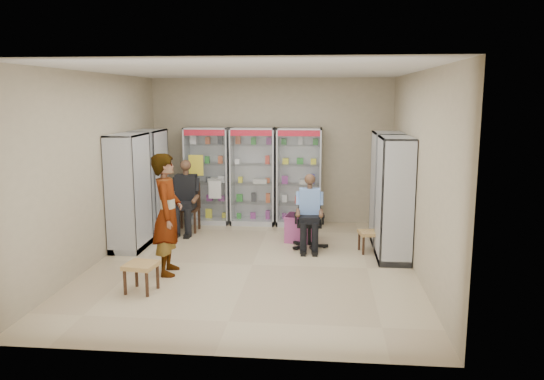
# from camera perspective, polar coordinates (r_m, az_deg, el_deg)

# --- Properties ---
(floor) EXTENTS (6.00, 6.00, 0.00)m
(floor) POSITION_cam_1_polar(r_m,az_deg,el_deg) (8.47, -2.11, -8.04)
(floor) COLOR tan
(floor) RESTS_ON ground
(room_shell) EXTENTS (5.02, 6.02, 3.01)m
(room_shell) POSITION_cam_1_polar(r_m,az_deg,el_deg) (8.08, -2.20, 5.35)
(room_shell) COLOR tan
(room_shell) RESTS_ON ground
(cabinet_back_left) EXTENTS (0.90, 0.50, 2.00)m
(cabinet_back_left) POSITION_cam_1_polar(r_m,az_deg,el_deg) (11.09, -6.94, 1.54)
(cabinet_back_left) COLOR #B3B5BA
(cabinet_back_left) RESTS_ON floor
(cabinet_back_mid) EXTENTS (0.90, 0.50, 2.00)m
(cabinet_back_mid) POSITION_cam_1_polar(r_m,az_deg,el_deg) (10.93, -2.06, 1.48)
(cabinet_back_mid) COLOR #9FA1A6
(cabinet_back_mid) RESTS_ON floor
(cabinet_back_right) EXTENTS (0.90, 0.50, 2.00)m
(cabinet_back_right) POSITION_cam_1_polar(r_m,az_deg,el_deg) (10.84, 2.92, 1.40)
(cabinet_back_right) COLOR silver
(cabinet_back_right) RESTS_ON floor
(cabinet_right_far) EXTENTS (0.90, 0.50, 2.00)m
(cabinet_right_far) POSITION_cam_1_polar(r_m,az_deg,el_deg) (9.78, 12.19, 0.24)
(cabinet_right_far) COLOR #B5B7BD
(cabinet_right_far) RESTS_ON floor
(cabinet_right_near) EXTENTS (0.90, 0.50, 2.00)m
(cabinet_right_near) POSITION_cam_1_polar(r_m,az_deg,el_deg) (8.71, 13.01, -0.99)
(cabinet_right_near) COLOR silver
(cabinet_right_near) RESTS_ON floor
(cabinet_left_far) EXTENTS (0.90, 0.50, 2.00)m
(cabinet_left_far) POSITION_cam_1_polar(r_m,az_deg,el_deg) (10.45, -13.02, 0.83)
(cabinet_left_far) COLOR #B1B4B8
(cabinet_left_far) RESTS_ON floor
(cabinet_left_near) EXTENTS (0.90, 0.50, 2.00)m
(cabinet_left_near) POSITION_cam_1_polar(r_m,az_deg,el_deg) (9.43, -15.12, -0.25)
(cabinet_left_near) COLOR #B9BCC1
(cabinet_left_near) RESTS_ON floor
(wooden_chair) EXTENTS (0.42, 0.42, 0.94)m
(wooden_chair) POSITION_cam_1_polar(r_m,az_deg,el_deg) (10.54, -9.05, -1.89)
(wooden_chair) COLOR black
(wooden_chair) RESTS_ON floor
(seated_customer) EXTENTS (0.44, 0.60, 1.34)m
(seated_customer) POSITION_cam_1_polar(r_m,az_deg,el_deg) (10.46, -9.15, -0.87)
(seated_customer) COLOR black
(seated_customer) RESTS_ON floor
(office_chair) EXTENTS (0.55, 0.55, 0.97)m
(office_chair) POSITION_cam_1_polar(r_m,az_deg,el_deg) (9.28, 4.04, -3.32)
(office_chair) COLOR black
(office_chair) RESTS_ON floor
(seated_shopkeeper) EXTENTS (0.42, 0.58, 1.24)m
(seated_shopkeeper) POSITION_cam_1_polar(r_m,az_deg,el_deg) (9.21, 4.04, -2.59)
(seated_shopkeeper) COLOR #76B6E9
(seated_shopkeeper) RESTS_ON floor
(pink_trunk) EXTENTS (0.57, 0.56, 0.48)m
(pink_trunk) POSITION_cam_1_polar(r_m,az_deg,el_deg) (9.77, 3.08, -4.10)
(pink_trunk) COLOR #C24D9F
(pink_trunk) RESTS_ON floor
(tea_glass) EXTENTS (0.07, 0.07, 0.10)m
(tea_glass) POSITION_cam_1_polar(r_m,az_deg,el_deg) (9.66, 2.84, -2.46)
(tea_glass) COLOR #581707
(tea_glass) RESTS_ON pink_trunk
(woven_stool_a) EXTENTS (0.42, 0.42, 0.36)m
(woven_stool_a) POSITION_cam_1_polar(r_m,az_deg,el_deg) (9.23, 10.46, -5.49)
(woven_stool_a) COLOR #9D6D42
(woven_stool_a) RESTS_ON floor
(woven_stool_b) EXTENTS (0.45, 0.45, 0.40)m
(woven_stool_b) POSITION_cam_1_polar(r_m,az_deg,el_deg) (7.51, -13.86, -9.11)
(woven_stool_b) COLOR #AF8F49
(woven_stool_b) RESTS_ON floor
(standing_man) EXTENTS (0.51, 0.71, 1.81)m
(standing_man) POSITION_cam_1_polar(r_m,az_deg,el_deg) (8.00, -11.17, -2.58)
(standing_man) COLOR gray
(standing_man) RESTS_ON floor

